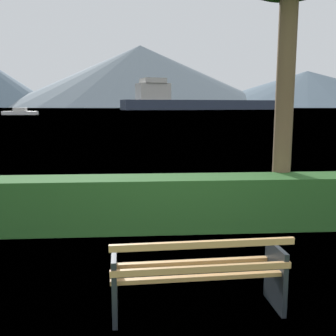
{
  "coord_description": "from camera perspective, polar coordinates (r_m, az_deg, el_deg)",
  "views": [
    {
      "loc": [
        -0.57,
        -3.78,
        2.12
      ],
      "look_at": [
        0.0,
        4.26,
        0.83
      ],
      "focal_mm": 41.68,
      "sensor_mm": 36.0,
      "label": 1
    }
  ],
  "objects": [
    {
      "name": "distant_hills",
      "position": [
        557.31,
        -5.16,
        12.9
      ],
      "size": [
        769.55,
        394.69,
        88.7
      ],
      "color": "slate",
      "rests_on": "ground_plane"
    },
    {
      "name": "ground_plane",
      "position": [
        4.37,
        4.18,
        -20.0
      ],
      "size": [
        1400.0,
        1400.0,
        0.0
      ],
      "primitive_type": "plane",
      "color": "#4C6B33"
    },
    {
      "name": "water_surface",
      "position": [
        312.87,
        -3.97,
        8.68
      ],
      "size": [
        620.0,
        620.0,
        0.0
      ],
      "primitive_type": "plane",
      "color": "slate",
      "rests_on": "ground_plane"
    },
    {
      "name": "cargo_ship_large",
      "position": [
        209.55,
        3.46,
        9.71
      ],
      "size": [
        88.14,
        35.53,
        15.88
      ],
      "color": "#2D384C",
      "rests_on": "water_surface"
    },
    {
      "name": "sailboat_mid",
      "position": [
        99.21,
        -20.82,
        7.62
      ],
      "size": [
        8.0,
        3.11,
        1.65
      ],
      "color": "silver",
      "rests_on": "water_surface"
    },
    {
      "name": "park_bench",
      "position": [
        4.12,
        4.42,
        -15.2
      ],
      "size": [
        1.8,
        0.66,
        0.87
      ],
      "color": "tan",
      "rests_on": "ground_plane"
    },
    {
      "name": "hedge_row",
      "position": [
        6.78,
        0.89,
        -5.12
      ],
      "size": [
        10.59,
        0.76,
        0.91
      ],
      "primitive_type": "cube",
      "color": "#285B23",
      "rests_on": "ground_plane"
    }
  ]
}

